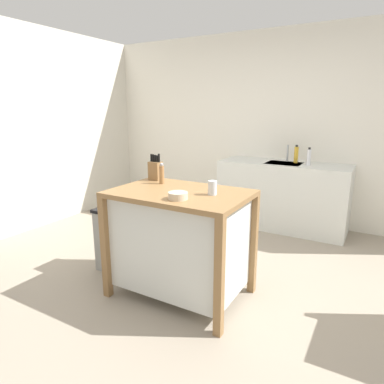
{
  "coord_description": "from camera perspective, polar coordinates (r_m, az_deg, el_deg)",
  "views": [
    {
      "loc": [
        1.34,
        -2.38,
        1.58
      ],
      "look_at": [
        -0.06,
        0.06,
        0.87
      ],
      "focal_mm": 31.35,
      "sensor_mm": 36.0,
      "label": 1
    }
  ],
  "objects": [
    {
      "name": "wall_left",
      "position": [
        5.17,
        -21.63,
        10.07
      ],
      "size": [
        0.1,
        2.92,
        2.6
      ],
      "primitive_type": "cube",
      "color": "silver",
      "rests_on": "ground"
    },
    {
      "name": "bottle_hand_soap",
      "position": [
        4.57,
        17.29,
        6.11
      ],
      "size": [
        0.05,
        0.05,
        0.23
      ],
      "color": "yellow",
      "rests_on": "sink_counter"
    },
    {
      "name": "trash_bin",
      "position": [
        3.43,
        -12.8,
        -7.84
      ],
      "size": [
        0.36,
        0.28,
        0.63
      ],
      "color": "gray",
      "rests_on": "ground"
    },
    {
      "name": "bowl_stoneware_deep",
      "position": [
        2.48,
        -2.4,
        -0.6
      ],
      "size": [
        0.15,
        0.15,
        0.05
      ],
      "color": "beige",
      "rests_on": "kitchen_island"
    },
    {
      "name": "bottle_spray_cleaner",
      "position": [
        4.42,
        19.25,
        5.64
      ],
      "size": [
        0.05,
        0.05,
        0.22
      ],
      "color": "white",
      "rests_on": "sink_counter"
    },
    {
      "name": "sink_faucet",
      "position": [
        4.66,
        15.96,
        6.36
      ],
      "size": [
        0.02,
        0.02,
        0.22
      ],
      "color": "#B7BCC1",
      "rests_on": "sink_counter"
    },
    {
      "name": "pepper_grinder",
      "position": [
        2.99,
        -5.18,
        3.09
      ],
      "size": [
        0.04,
        0.04,
        0.19
      ],
      "color": "#9E7042",
      "rests_on": "kitchen_island"
    },
    {
      "name": "wall_back",
      "position": [
        4.9,
        14.16,
        10.45
      ],
      "size": [
        5.37,
        0.1,
        2.6
      ],
      "primitive_type": "cube",
      "color": "silver",
      "rests_on": "ground"
    },
    {
      "name": "drinking_cup",
      "position": [
        2.6,
        3.49,
        0.73
      ],
      "size": [
        0.07,
        0.07,
        0.11
      ],
      "color": "silver",
      "rests_on": "kitchen_island"
    },
    {
      "name": "sink_counter",
      "position": [
        4.63,
        15.08,
        -0.56
      ],
      "size": [
        1.66,
        0.6,
        0.88
      ],
      "color": "silver",
      "rests_on": "ground"
    },
    {
      "name": "knife_block",
      "position": [
        3.16,
        -6.25,
        3.74
      ],
      "size": [
        0.11,
        0.09,
        0.25
      ],
      "color": "olive",
      "rests_on": "kitchen_island"
    },
    {
      "name": "kitchen_island",
      "position": [
        2.84,
        -2.02,
        -7.85
      ],
      "size": [
        1.11,
        0.74,
        0.92
      ],
      "color": "olive",
      "rests_on": "ground"
    },
    {
      "name": "ground_plane",
      "position": [
        3.15,
        0.47,
        -15.9
      ],
      "size": [
        6.37,
        6.37,
        0.0
      ],
      "primitive_type": "plane",
      "color": "gray",
      "rests_on": "ground"
    }
  ]
}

